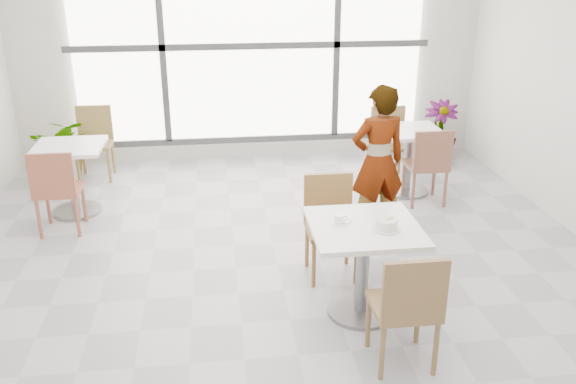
{
  "coord_description": "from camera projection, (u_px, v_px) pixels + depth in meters",
  "views": [
    {
      "loc": [
        -0.51,
        -4.34,
        2.64
      ],
      "look_at": [
        0.0,
        -0.3,
        1.0
      ],
      "focal_mm": 37.83,
      "sensor_mm": 36.0,
      "label": 1
    }
  ],
  "objects": [
    {
      "name": "floor",
      "position": [
        283.0,
        290.0,
        5.04
      ],
      "size": [
        7.0,
        7.0,
        0.0
      ],
      "primitive_type": "plane",
      "color": "#9E9EA5",
      "rests_on": "ground"
    },
    {
      "name": "wall_back",
      "position": [
        250.0,
        45.0,
        7.7
      ],
      "size": [
        6.0,
        0.0,
        6.0
      ],
      "primitive_type": "plane",
      "rotation": [
        1.57,
        0.0,
        0.0
      ],
      "color": "silver",
      "rests_on": "ground"
    },
    {
      "name": "window",
      "position": [
        251.0,
        46.0,
        7.64
      ],
      "size": [
        4.6,
        0.07,
        2.52
      ],
      "color": "white",
      "rests_on": "ground"
    },
    {
      "name": "main_table",
      "position": [
        363.0,
        253.0,
        4.54
      ],
      "size": [
        0.8,
        0.8,
        0.75
      ],
      "color": "white",
      "rests_on": "ground"
    },
    {
      "name": "chair_near",
      "position": [
        408.0,
        304.0,
        3.93
      ],
      "size": [
        0.42,
        0.42,
        0.87
      ],
      "rotation": [
        0.0,
        0.0,
        3.14
      ],
      "color": "olive",
      "rests_on": "ground"
    },
    {
      "name": "chair_far",
      "position": [
        330.0,
        218.0,
        5.17
      ],
      "size": [
        0.42,
        0.42,
        0.87
      ],
      "color": "olive",
      "rests_on": "ground"
    },
    {
      "name": "oatmeal_bowl",
      "position": [
        386.0,
        224.0,
        4.37
      ],
      "size": [
        0.21,
        0.21,
        0.1
      ],
      "color": "silver",
      "rests_on": "main_table"
    },
    {
      "name": "coffee_cup",
      "position": [
        340.0,
        220.0,
        4.48
      ],
      "size": [
        0.16,
        0.13,
        0.07
      ],
      "color": "white",
      "rests_on": "main_table"
    },
    {
      "name": "person",
      "position": [
        378.0,
        162.0,
        5.79
      ],
      "size": [
        0.59,
        0.43,
        1.49
      ],
      "primitive_type": "imported",
      "rotation": [
        0.0,
        0.0,
        3.29
      ],
      "color": "black",
      "rests_on": "ground"
    },
    {
      "name": "bg_table_left",
      "position": [
        72.0,
        169.0,
        6.36
      ],
      "size": [
        0.7,
        0.7,
        0.75
      ],
      "color": "white",
      "rests_on": "ground"
    },
    {
      "name": "bg_table_right",
      "position": [
        408.0,
        152.0,
        6.91
      ],
      "size": [
        0.7,
        0.7,
        0.75
      ],
      "color": "white",
      "rests_on": "ground"
    },
    {
      "name": "bg_chair_left_near",
      "position": [
        56.0,
        186.0,
        5.87
      ],
      "size": [
        0.42,
        0.42,
        0.87
      ],
      "rotation": [
        0.0,
        0.0,
        3.14
      ],
      "color": "#A45740",
      "rests_on": "ground"
    },
    {
      "name": "bg_chair_left_far",
      "position": [
        95.0,
        137.0,
        7.4
      ],
      "size": [
        0.42,
        0.42,
        0.87
      ],
      "color": "olive",
      "rests_on": "ground"
    },
    {
      "name": "bg_chair_right_near",
      "position": [
        429.0,
        162.0,
        6.55
      ],
      "size": [
        0.42,
        0.42,
        0.87
      ],
      "rotation": [
        0.0,
        0.0,
        3.14
      ],
      "color": "brown",
      "rests_on": "ground"
    },
    {
      "name": "bg_chair_right_far",
      "position": [
        389.0,
        138.0,
        7.36
      ],
      "size": [
        0.42,
        0.42,
        0.87
      ],
      "color": "olive",
      "rests_on": "ground"
    },
    {
      "name": "plant_left",
      "position": [
        66.0,
        149.0,
        7.3
      ],
      "size": [
        0.76,
        0.68,
        0.8
      ],
      "primitive_type": "imported",
      "rotation": [
        0.0,
        0.0,
        -0.08
      ],
      "color": "#4A7C3C",
      "rests_on": "ground"
    },
    {
      "name": "plant_right",
      "position": [
        439.0,
        132.0,
        7.97
      ],
      "size": [
        0.56,
        0.56,
        0.8
      ],
      "primitive_type": "imported",
      "rotation": [
        0.0,
        0.0,
        -0.27
      ],
      "color": "#5B7F40",
      "rests_on": "ground"
    }
  ]
}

